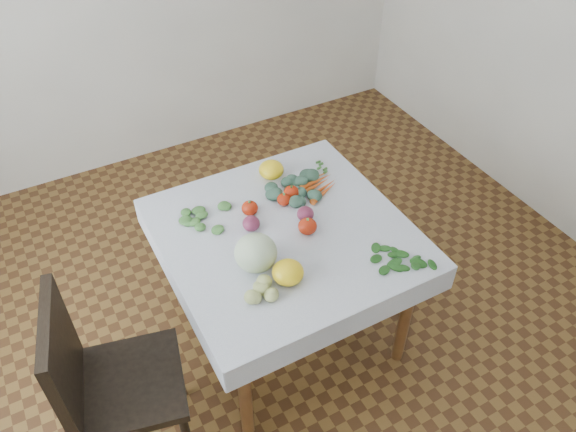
{
  "coord_description": "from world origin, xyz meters",
  "views": [
    {
      "loc": [
        -0.9,
        -1.69,
        2.57
      ],
      "look_at": [
        0.03,
        0.03,
        0.82
      ],
      "focal_mm": 35.0,
      "sensor_mm": 36.0,
      "label": 1
    }
  ],
  "objects_px": {
    "table": "(285,247)",
    "cabbage": "(256,253)",
    "heirloom_back": "(271,170)",
    "carrot_bunch": "(317,186)",
    "chair": "(102,378)"
  },
  "relations": [
    {
      "from": "table",
      "to": "heirloom_back",
      "type": "distance_m",
      "value": 0.45
    },
    {
      "from": "cabbage",
      "to": "carrot_bunch",
      "type": "height_order",
      "value": "cabbage"
    },
    {
      "from": "table",
      "to": "cabbage",
      "type": "bearing_deg",
      "value": -147.85
    },
    {
      "from": "cabbage",
      "to": "heirloom_back",
      "type": "bearing_deg",
      "value": 56.97
    },
    {
      "from": "heirloom_back",
      "to": "carrot_bunch",
      "type": "height_order",
      "value": "heirloom_back"
    },
    {
      "from": "table",
      "to": "cabbage",
      "type": "distance_m",
      "value": 0.32
    },
    {
      "from": "table",
      "to": "chair",
      "type": "height_order",
      "value": "chair"
    },
    {
      "from": "cabbage",
      "to": "heirloom_back",
      "type": "height_order",
      "value": "cabbage"
    },
    {
      "from": "chair",
      "to": "heirloom_back",
      "type": "distance_m",
      "value": 1.29
    },
    {
      "from": "cabbage",
      "to": "carrot_bunch",
      "type": "xyz_separation_m",
      "value": [
        0.51,
        0.34,
        -0.07
      ]
    },
    {
      "from": "table",
      "to": "carrot_bunch",
      "type": "bearing_deg",
      "value": 34.93
    },
    {
      "from": "table",
      "to": "carrot_bunch",
      "type": "relative_size",
      "value": 4.89
    },
    {
      "from": "carrot_bunch",
      "to": "heirloom_back",
      "type": "bearing_deg",
      "value": 129.7
    },
    {
      "from": "chair",
      "to": "carrot_bunch",
      "type": "height_order",
      "value": "chair"
    },
    {
      "from": "table",
      "to": "carrot_bunch",
      "type": "xyz_separation_m",
      "value": [
        0.3,
        0.21,
        0.12
      ]
    }
  ]
}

